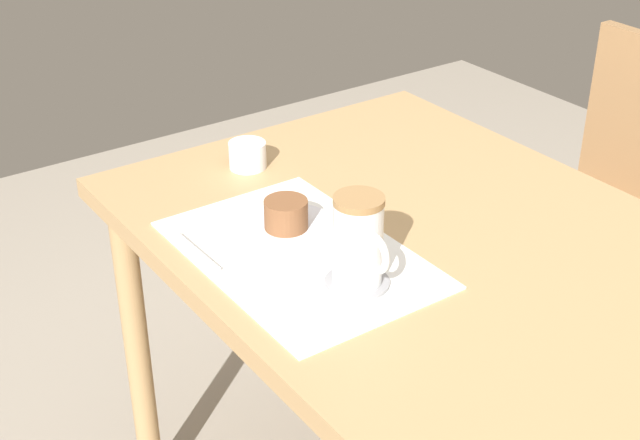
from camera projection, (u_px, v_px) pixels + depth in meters
The scene contains 9 objects.
dining_table at pixel (424, 283), 1.49m from camera, with size 1.06×0.78×0.76m.
wooden_chair at pixel (610, 216), 2.05m from camera, with size 0.43×0.43×0.88m.
placemat at pixel (299, 254), 1.39m from camera, with size 0.44×0.30×0.00m, color white.
pastry_plate at pixel (286, 230), 1.44m from camera, with size 0.17×0.17×0.01m, color white.
pastry at pixel (286, 214), 1.43m from camera, with size 0.07×0.07×0.05m, color brown.
coffee_coaster at pixel (357, 282), 1.31m from camera, with size 0.10×0.10×0.01m, color #99999E.
coffee_mug at pixel (359, 241), 1.28m from camera, with size 0.11×0.07×0.14m.
teaspoon at pixel (198, 252), 1.39m from camera, with size 0.01×0.01×0.13m, color silver.
sugar_bowl at pixel (248, 155), 1.66m from camera, with size 0.07×0.07×0.05m, color white.
Camera 1 is at (0.92, -0.86, 1.48)m, focal length 50.00 mm.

